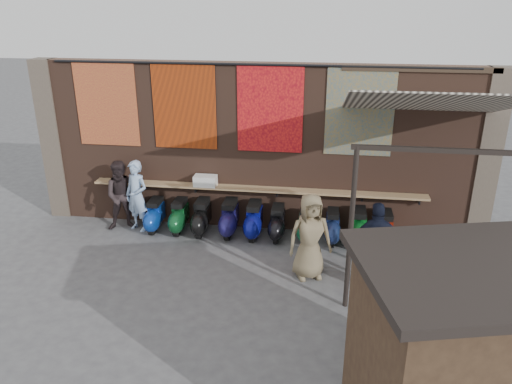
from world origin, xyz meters
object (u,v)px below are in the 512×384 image
(scooter_stool_1, at_px, (179,217))
(shopper_navy, at_px, (376,244))
(scooter_stool_6, at_px, (304,226))
(shopper_tan, at_px, (310,237))
(scooter_stool_4, at_px, (254,221))
(scooter_stool_0, at_px, (155,215))
(diner_right, at_px, (123,196))
(scooter_stool_8, at_px, (359,227))
(scooter_stool_9, at_px, (385,229))
(scooter_stool_2, at_px, (202,218))
(diner_left, at_px, (137,196))
(market_stall, at_px, (464,368))
(shopper_grey, at_px, (458,276))
(scooter_stool_3, at_px, (230,219))
(scooter_stool_7, at_px, (332,227))
(shelf_box, at_px, (205,181))
(scooter_stool_5, at_px, (277,223))

(scooter_stool_1, distance_m, shopper_navy, 4.84)
(scooter_stool_6, height_order, shopper_tan, shopper_tan)
(scooter_stool_4, height_order, shopper_navy, shopper_navy)
(scooter_stool_0, distance_m, diner_right, 0.91)
(shopper_navy, distance_m, shopper_tan, 1.30)
(scooter_stool_0, bearing_deg, scooter_stool_6, 0.03)
(scooter_stool_8, distance_m, scooter_stool_9, 0.60)
(scooter_stool_2, height_order, diner_left, diner_left)
(scooter_stool_0, relative_size, market_stall, 0.32)
(scooter_stool_0, height_order, shopper_tan, shopper_tan)
(scooter_stool_6, xyz_separation_m, scooter_stool_9, (1.85, -0.03, 0.05))
(scooter_stool_0, xyz_separation_m, scooter_stool_2, (1.17, -0.01, 0.02))
(shopper_grey, bearing_deg, scooter_stool_1, 5.95)
(scooter_stool_0, distance_m, scooter_stool_2, 1.17)
(scooter_stool_2, xyz_separation_m, scooter_stool_8, (3.72, -0.03, 0.00))
(scooter_stool_3, distance_m, shopper_navy, 3.70)
(scooter_stool_2, relative_size, shopper_tan, 0.48)
(diner_right, bearing_deg, shopper_navy, -35.31)
(shopper_navy, bearing_deg, diner_left, -23.09)
(scooter_stool_9, xyz_separation_m, shopper_navy, (-0.37, -1.65, 0.46))
(scooter_stool_1, xyz_separation_m, diner_left, (-1.02, -0.02, 0.49))
(diner_left, bearing_deg, shopper_navy, 6.75)
(scooter_stool_7, xyz_separation_m, shopper_grey, (2.11, -2.78, 0.54))
(scooter_stool_3, bearing_deg, scooter_stool_2, -179.40)
(scooter_stool_3, distance_m, scooter_stool_7, 2.44)
(scooter_stool_7, bearing_deg, scooter_stool_4, 179.74)
(scooter_stool_9, bearing_deg, diner_left, 179.86)
(scooter_stool_9, distance_m, diner_right, 6.28)
(shelf_box, relative_size, diner_right, 0.31)
(scooter_stool_1, relative_size, scooter_stool_5, 1.00)
(shopper_tan, bearing_deg, scooter_stool_4, 112.34)
(scooter_stool_6, relative_size, scooter_stool_8, 0.83)
(diner_right, bearing_deg, scooter_stool_4, -19.78)
(scooter_stool_2, xyz_separation_m, scooter_stool_7, (3.13, -0.03, -0.03))
(scooter_stool_4, bearing_deg, scooter_stool_9, -0.02)
(scooter_stool_5, distance_m, shopper_navy, 2.73)
(scooter_stool_0, distance_m, shopper_tan, 4.19)
(shelf_box, height_order, shopper_grey, shopper_grey)
(scooter_stool_1, xyz_separation_m, scooter_stool_6, (3.03, -0.01, -0.05))
(shelf_box, bearing_deg, market_stall, -52.25)
(scooter_stool_4, height_order, market_stall, market_stall)
(scooter_stool_7, height_order, shopper_grey, shopper_grey)
(scooter_stool_1, xyz_separation_m, market_stall, (5.19, -5.63, 0.89))
(scooter_stool_6, height_order, shopper_navy, shopper_navy)
(scooter_stool_2, height_order, shopper_navy, shopper_navy)
(shopper_grey, bearing_deg, shopper_tan, 7.52)
(diner_right, height_order, market_stall, market_stall)
(scooter_stool_0, bearing_deg, diner_right, -178.78)
(scooter_stool_7, bearing_deg, scooter_stool_3, 179.21)
(scooter_stool_7, distance_m, scooter_stool_9, 1.20)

